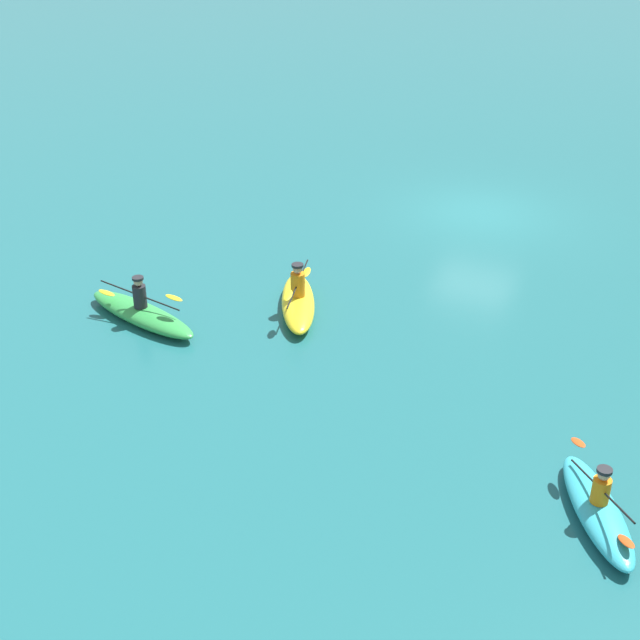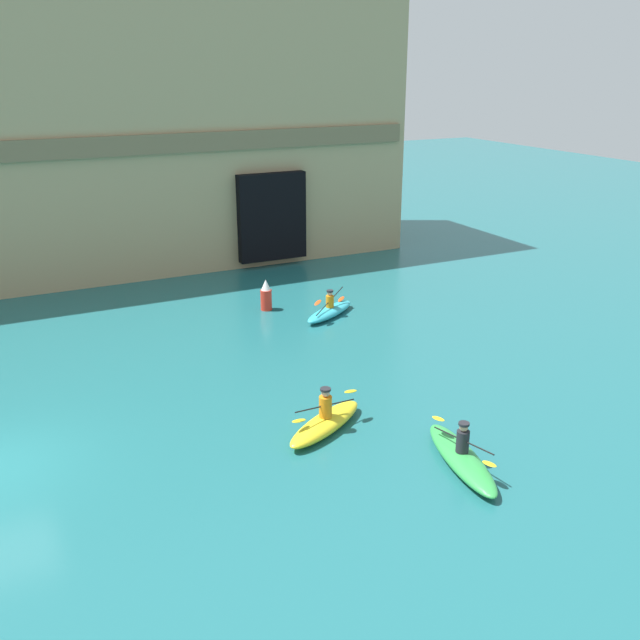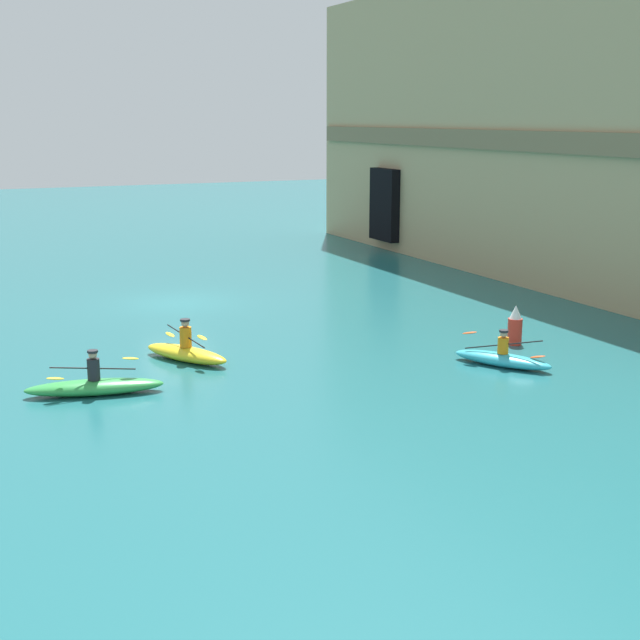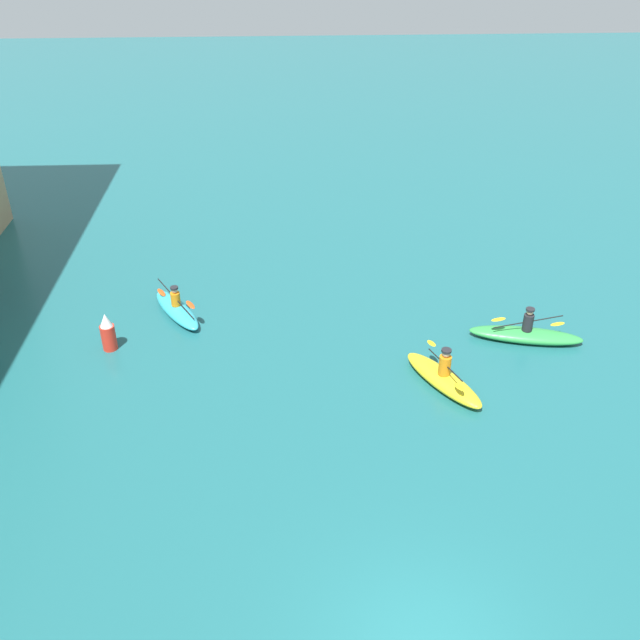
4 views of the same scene
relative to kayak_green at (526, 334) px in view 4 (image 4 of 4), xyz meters
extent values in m
ellipsoid|color=green|center=(0.00, 0.00, -0.04)|extent=(1.54, 3.55, 0.39)
cylinder|color=#232328|center=(0.00, 0.00, 0.43)|extent=(0.31, 0.31, 0.55)
sphere|color=tan|center=(0.00, 0.00, 0.81)|extent=(0.21, 0.21, 0.21)
cylinder|color=#232328|center=(0.00, 0.00, 0.90)|extent=(0.27, 0.27, 0.06)
cylinder|color=black|center=(0.00, 0.00, 0.46)|extent=(0.13, 2.15, 0.35)
ellipsoid|color=yellow|center=(0.04, -0.95, 0.32)|extent=(0.20, 0.45, 0.11)
ellipsoid|color=yellow|center=(-0.04, 0.95, 0.60)|extent=(0.20, 0.45, 0.11)
ellipsoid|color=yellow|center=(-2.16, 3.01, -0.02)|extent=(3.02, 2.19, 0.42)
cylinder|color=orange|center=(-2.16, 3.01, 0.48)|extent=(0.34, 0.34, 0.58)
sphere|color=tan|center=(-2.16, 3.01, 0.88)|extent=(0.23, 0.23, 0.23)
cylinder|color=#232328|center=(-2.16, 3.01, 0.97)|extent=(0.29, 0.29, 0.06)
cylinder|color=black|center=(-2.16, 3.01, 0.50)|extent=(1.99, 0.55, 0.33)
ellipsoid|color=yellow|center=(-1.28, 3.24, 0.63)|extent=(0.47, 0.29, 0.11)
ellipsoid|color=yellow|center=(-3.03, 2.78, 0.38)|extent=(0.47, 0.29, 0.11)
ellipsoid|color=#33B2C6|center=(2.07, 10.99, -0.04)|extent=(2.85, 2.11, 0.37)
cylinder|color=orange|center=(2.07, 10.99, 0.37)|extent=(0.31, 0.31, 0.46)
sphere|color=tan|center=(2.07, 10.99, 0.71)|extent=(0.21, 0.21, 0.21)
cylinder|color=#232328|center=(2.07, 10.99, 0.79)|extent=(0.26, 0.26, 0.06)
cylinder|color=black|center=(2.07, 10.99, 0.40)|extent=(1.83, 1.35, 0.53)
ellipsoid|color=#D84C19|center=(2.88, 11.58, 0.17)|extent=(0.46, 0.41, 0.14)
ellipsoid|color=#D84C19|center=(1.27, 10.40, 0.62)|extent=(0.46, 0.41, 0.14)
cylinder|color=red|center=(0.19, 12.80, 0.18)|extent=(0.44, 0.44, 0.82)
cone|color=white|center=(0.19, 12.80, 0.80)|extent=(0.38, 0.38, 0.43)
camera|label=1|loc=(14.42, 12.15, 9.89)|focal=50.00mm
camera|label=2|loc=(-9.74, -11.92, 8.96)|focal=40.00mm
camera|label=3|loc=(22.04, -3.69, 6.65)|focal=50.00mm
camera|label=4|loc=(-18.10, 7.28, 12.08)|focal=40.00mm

